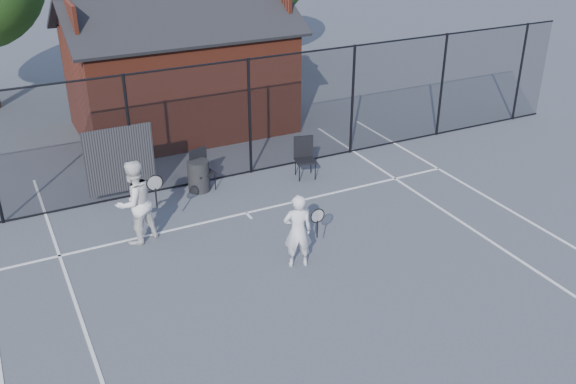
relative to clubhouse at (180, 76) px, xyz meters
name	(u,v)px	position (x,y,z in m)	size (l,w,h in m)	color
ground	(308,280)	(-0.50, -9.00, -1.61)	(80.00, 80.00, 0.00)	#4E525A
court_lines	(344,318)	(-0.50, -10.32, -1.60)	(11.02, 18.00, 0.01)	white
fence	(200,128)	(-0.80, -4.00, -0.16)	(22.04, 3.00, 3.00)	black
clubhouse	(180,76)	(0.00, 0.00, 0.00)	(6.50, 4.36, 4.19)	maroon
player_front	(298,231)	(-0.44, -8.44, -0.83)	(0.73, 0.58, 1.54)	silver
player_back	(135,202)	(-3.00, -6.11, -0.70)	(1.08, 0.97, 1.81)	white
chair_left	(203,171)	(-0.93, -4.40, -1.11)	(0.48, 0.50, 0.99)	black
chair_right	(305,159)	(1.61, -4.90, -1.09)	(0.49, 0.51, 1.03)	black
waste_bin	(199,176)	(-1.05, -4.40, -1.22)	(0.53, 0.53, 0.77)	#262626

